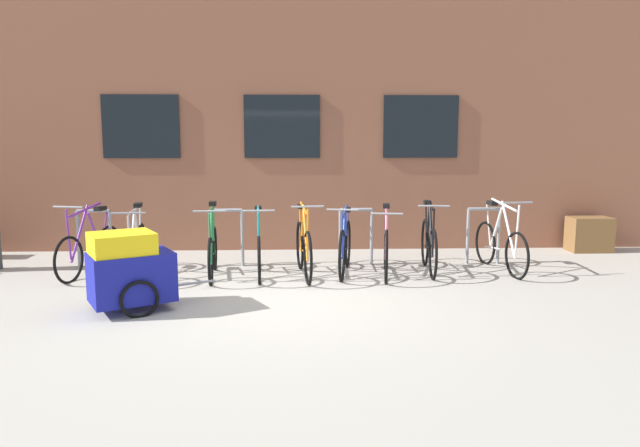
{
  "coord_description": "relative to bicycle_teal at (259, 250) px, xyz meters",
  "views": [
    {
      "loc": [
        0.24,
        -7.08,
        1.97
      ],
      "look_at": [
        0.59,
        1.6,
        0.7
      ],
      "focal_mm": 33.09,
      "sensor_mm": 36.0,
      "label": 1
    }
  ],
  "objects": [
    {
      "name": "ground_plane",
      "position": [
        0.31,
        -1.27,
        -0.37
      ],
      "size": [
        42.0,
        42.0,
        0.0
      ],
      "primitive_type": "plane",
      "color": "#B2ADA0"
    },
    {
      "name": "storefront_building",
      "position": [
        0.31,
        5.78,
        3.05
      ],
      "size": [
        28.0,
        7.75,
        6.84
      ],
      "color": "brown",
      "rests_on": "ground"
    },
    {
      "name": "bike_rack",
      "position": [
        0.46,
        0.63,
        0.16
      ],
      "size": [
        6.54,
        0.05,
        0.9
      ],
      "color": "gray",
      "rests_on": "ground"
    },
    {
      "name": "bicycle_teal",
      "position": [
        0.0,
        0.0,
        0.0
      ],
      "size": [
        0.44,
        1.66,
        1.03
      ],
      "color": "black",
      "rests_on": "ground"
    },
    {
      "name": "bicycle_blue",
      "position": [
        1.25,
        0.11,
        0.02
      ],
      "size": [
        0.46,
        1.69,
        1.02
      ],
      "color": "black",
      "rests_on": "ground"
    },
    {
      "name": "bicycle_purple",
      "position": [
        -2.45,
        0.16,
        -0.0
      ],
      "size": [
        0.54,
        1.63,
        1.07
      ],
      "color": "black",
      "rests_on": "ground"
    },
    {
      "name": "bicycle_white",
      "position": [
        3.58,
        0.16,
        0.01
      ],
      "size": [
        0.44,
        1.7,
        1.1
      ],
      "color": "black",
      "rests_on": "ground"
    },
    {
      "name": "bicycle_green",
      "position": [
        -0.66,
        -0.04,
        0.0
      ],
      "size": [
        0.44,
        1.62,
        1.07
      ],
      "color": "black",
      "rests_on": "ground"
    },
    {
      "name": "bicycle_silver",
      "position": [
        -1.74,
        -0.01,
        0.02
      ],
      "size": [
        0.44,
        1.72,
        1.04
      ],
      "color": "black",
      "rests_on": "ground"
    },
    {
      "name": "bicycle_orange",
      "position": [
        0.64,
        -0.04,
        0.03
      ],
      "size": [
        0.44,
        1.74,
        1.08
      ],
      "color": "black",
      "rests_on": "ground"
    },
    {
      "name": "bicycle_black",
      "position": [
        2.5,
        0.16,
        0.02
      ],
      "size": [
        0.44,
        1.69,
        1.06
      ],
      "color": "black",
      "rests_on": "ground"
    },
    {
      "name": "bicycle_pink",
      "position": [
        1.84,
        0.0,
        0.03
      ],
      "size": [
        0.44,
        1.75,
        1.01
      ],
      "color": "black",
      "rests_on": "ground"
    },
    {
      "name": "bike_trailer",
      "position": [
        -1.37,
        -1.69,
        0.1
      ],
      "size": [
        1.43,
        0.97,
        0.93
      ],
      "color": "navy",
      "rests_on": "ground"
    },
    {
      "name": "planter_box",
      "position": [
        5.64,
        1.58,
        -0.07
      ],
      "size": [
        0.7,
        0.44,
        0.6
      ],
      "primitive_type": "cube",
      "color": "brown",
      "rests_on": "ground"
    }
  ]
}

